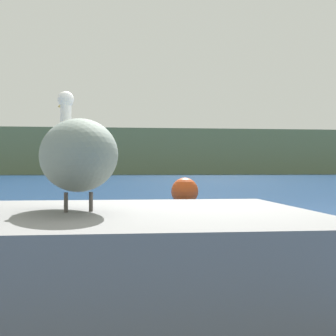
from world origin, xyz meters
TOP-DOWN VIEW (x-y plane):
  - ground_plane at (0.00, 0.00)m, footprint 260.00×260.00m
  - hillside_backdrop at (0.00, 72.32)m, footprint 140.00×10.58m
  - pier_dock at (-1.08, -0.86)m, footprint 3.55×2.45m
  - pelican at (-1.09, -0.85)m, footprint 0.86×1.37m
  - mooring_buoy at (0.97, 7.45)m, footprint 0.71×0.71m

SIDE VIEW (x-z plane):
  - ground_plane at x=0.00m, z-range 0.00..0.00m
  - pier_dock at x=-1.08m, z-range 0.00..0.63m
  - mooring_buoy at x=0.97m, z-range 0.00..0.71m
  - pelican at x=-1.09m, z-range 0.58..1.54m
  - hillside_backdrop at x=0.00m, z-range 0.00..7.32m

